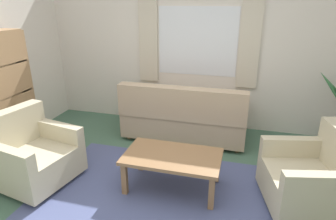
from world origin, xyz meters
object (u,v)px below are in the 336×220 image
(coffee_table, at_px, (172,159))
(bookshelf, at_px, (5,101))
(couch, at_px, (184,117))
(armchair_left, at_px, (32,155))
(armchair_right, at_px, (313,178))

(coffee_table, distance_m, bookshelf, 2.49)
(couch, bearing_deg, armchair_left, 46.72)
(armchair_right, bearing_deg, coffee_table, -100.67)
(couch, xyz_separation_m, coffee_table, (0.15, -1.32, 0.01))
(armchair_left, height_order, armchair_right, same)
(armchair_right, bearing_deg, armchair_left, -96.63)
(couch, height_order, armchair_left, couch)
(armchair_right, distance_m, coffee_table, 1.50)
(bookshelf, bearing_deg, coffee_table, 84.55)
(couch, relative_size, armchair_right, 1.89)
(armchair_left, relative_size, coffee_table, 0.89)
(armchair_left, relative_size, armchair_right, 0.97)
(armchair_right, distance_m, bookshelf, 3.97)
(armchair_right, relative_size, coffee_table, 0.91)
(coffee_table, relative_size, bookshelf, 0.64)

